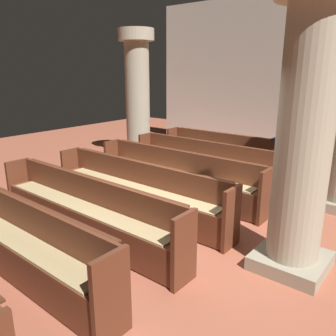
{
  "coord_description": "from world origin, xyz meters",
  "views": [
    {
      "loc": [
        3.03,
        -3.81,
        2.45
      ],
      "look_at": [
        -0.67,
        0.75,
        0.75
      ],
      "focal_mm": 36.58,
      "sensor_mm": 36.0,
      "label": 1
    }
  ],
  "objects_px": {
    "hymn_book": "(276,139)",
    "kneeler_box_navy": "(293,207)",
    "pillar_far_side": "(138,94)",
    "pillar_aisle_rear": "(305,129)",
    "pew_row_3": "(137,188)",
    "pew_row_4": "(85,207)",
    "lectern": "(289,153)",
    "pew_row_1": "(207,162)",
    "pew_row_0": "(232,152)",
    "pew_row_2": "(177,173)",
    "pew_row_5": "(11,234)"
  },
  "relations": [
    {
      "from": "pew_row_2",
      "to": "pillar_far_side",
      "type": "relative_size",
      "value": 1.08
    },
    {
      "from": "lectern",
      "to": "kneeler_box_navy",
      "type": "xyz_separation_m",
      "value": [
        1.07,
        -2.65,
        -0.32
      ]
    },
    {
      "from": "pew_row_0",
      "to": "pew_row_4",
      "type": "distance_m",
      "value": 4.44
    },
    {
      "from": "pew_row_4",
      "to": "pew_row_1",
      "type": "bearing_deg",
      "value": 90.0
    },
    {
      "from": "lectern",
      "to": "kneeler_box_navy",
      "type": "height_order",
      "value": "lectern"
    },
    {
      "from": "pew_row_3",
      "to": "lectern",
      "type": "distance_m",
      "value": 4.48
    },
    {
      "from": "pew_row_5",
      "to": "pillar_aisle_rear",
      "type": "bearing_deg",
      "value": 40.22
    },
    {
      "from": "lectern",
      "to": "hymn_book",
      "type": "relative_size",
      "value": 5.34
    },
    {
      "from": "pillar_aisle_rear",
      "to": "pew_row_1",
      "type": "bearing_deg",
      "value": 140.91
    },
    {
      "from": "pew_row_3",
      "to": "lectern",
      "type": "relative_size",
      "value": 3.44
    },
    {
      "from": "kneeler_box_navy",
      "to": "hymn_book",
      "type": "bearing_deg",
      "value": 121.77
    },
    {
      "from": "pew_row_1",
      "to": "pew_row_2",
      "type": "bearing_deg",
      "value": -90.0
    },
    {
      "from": "pew_row_0",
      "to": "pillar_far_side",
      "type": "bearing_deg",
      "value": -168.24
    },
    {
      "from": "pew_row_2",
      "to": "hymn_book",
      "type": "distance_m",
      "value": 2.64
    },
    {
      "from": "pillar_far_side",
      "to": "kneeler_box_navy",
      "type": "xyz_separation_m",
      "value": [
        4.73,
        -1.07,
        -1.66
      ]
    },
    {
      "from": "pew_row_2",
      "to": "kneeler_box_navy",
      "type": "bearing_deg",
      "value": 15.88
    },
    {
      "from": "pew_row_1",
      "to": "pew_row_3",
      "type": "relative_size",
      "value": 1.0
    },
    {
      "from": "pew_row_0",
      "to": "lectern",
      "type": "relative_size",
      "value": 3.44
    },
    {
      "from": "pew_row_1",
      "to": "hymn_book",
      "type": "height_order",
      "value": "hymn_book"
    },
    {
      "from": "pew_row_1",
      "to": "pillar_far_side",
      "type": "relative_size",
      "value": 1.08
    },
    {
      "from": "pew_row_1",
      "to": "lectern",
      "type": "height_order",
      "value": "lectern"
    },
    {
      "from": "pew_row_1",
      "to": "pew_row_3",
      "type": "height_order",
      "value": "same"
    },
    {
      "from": "pew_row_0",
      "to": "kneeler_box_navy",
      "type": "relative_size",
      "value": 10.01
    },
    {
      "from": "pew_row_4",
      "to": "hymn_book",
      "type": "distance_m",
      "value": 4.76
    },
    {
      "from": "pillar_aisle_rear",
      "to": "lectern",
      "type": "relative_size",
      "value": 3.19
    },
    {
      "from": "hymn_book",
      "to": "pillar_far_side",
      "type": "bearing_deg",
      "value": -168.36
    },
    {
      "from": "pew_row_2",
      "to": "pew_row_4",
      "type": "bearing_deg",
      "value": -90.0
    },
    {
      "from": "pew_row_1",
      "to": "pew_row_4",
      "type": "xyz_separation_m",
      "value": [
        0.0,
        -3.33,
        0.0
      ]
    },
    {
      "from": "pew_row_4",
      "to": "kneeler_box_navy",
      "type": "xyz_separation_m",
      "value": [
        2.11,
        2.82,
        -0.36
      ]
    },
    {
      "from": "hymn_book",
      "to": "kneeler_box_navy",
      "type": "bearing_deg",
      "value": -58.23
    },
    {
      "from": "pillar_far_side",
      "to": "pillar_aisle_rear",
      "type": "xyz_separation_m",
      "value": [
        5.3,
        -2.74,
        -0.0
      ]
    },
    {
      "from": "pew_row_3",
      "to": "hymn_book",
      "type": "relative_size",
      "value": 18.37
    },
    {
      "from": "pew_row_3",
      "to": "pew_row_4",
      "type": "bearing_deg",
      "value": -90.0
    },
    {
      "from": "hymn_book",
      "to": "pew_row_2",
      "type": "bearing_deg",
      "value": -112.13
    },
    {
      "from": "pillar_far_side",
      "to": "hymn_book",
      "type": "distance_m",
      "value": 3.79
    },
    {
      "from": "pew_row_0",
      "to": "pew_row_1",
      "type": "xyz_separation_m",
      "value": [
        0.0,
        -1.11,
        0.0
      ]
    },
    {
      "from": "pew_row_0",
      "to": "pillar_aisle_rear",
      "type": "height_order",
      "value": "pillar_aisle_rear"
    },
    {
      "from": "pew_row_4",
      "to": "kneeler_box_navy",
      "type": "relative_size",
      "value": 10.01
    },
    {
      "from": "pew_row_1",
      "to": "kneeler_box_navy",
      "type": "bearing_deg",
      "value": -13.61
    },
    {
      "from": "hymn_book",
      "to": "pew_row_3",
      "type": "bearing_deg",
      "value": -105.57
    },
    {
      "from": "pew_row_5",
      "to": "kneeler_box_navy",
      "type": "height_order",
      "value": "pew_row_5"
    },
    {
      "from": "pew_row_0",
      "to": "pew_row_2",
      "type": "bearing_deg",
      "value": -90.0
    },
    {
      "from": "pew_row_4",
      "to": "lectern",
      "type": "distance_m",
      "value": 5.56
    },
    {
      "from": "pew_row_4",
      "to": "lectern",
      "type": "relative_size",
      "value": 3.44
    },
    {
      "from": "pillar_far_side",
      "to": "kneeler_box_navy",
      "type": "distance_m",
      "value": 5.13
    },
    {
      "from": "pillar_aisle_rear",
      "to": "pillar_far_side",
      "type": "bearing_deg",
      "value": 152.7
    },
    {
      "from": "pillar_far_side",
      "to": "hymn_book",
      "type": "relative_size",
      "value": 17.0
    },
    {
      "from": "pew_row_5",
      "to": "pew_row_2",
      "type": "bearing_deg",
      "value": 90.0
    },
    {
      "from": "pew_row_4",
      "to": "pillar_far_side",
      "type": "relative_size",
      "value": 1.08
    },
    {
      "from": "pew_row_1",
      "to": "pillar_far_side",
      "type": "bearing_deg",
      "value": 167.91
    }
  ]
}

